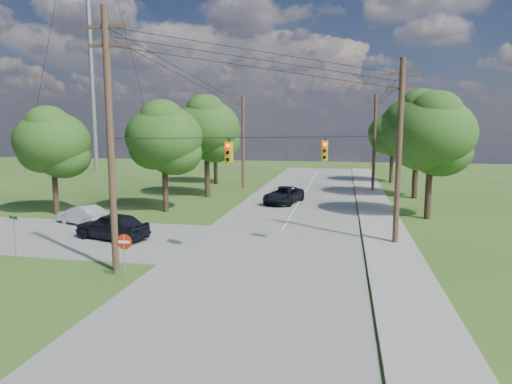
% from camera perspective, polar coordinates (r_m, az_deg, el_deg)
% --- Properties ---
extents(ground, '(140.00, 140.00, 0.00)m').
position_cam_1_polar(ground, '(20.82, -6.14, -10.77)').
color(ground, '#35551C').
rests_on(ground, ground).
extents(main_road, '(10.00, 100.00, 0.03)m').
position_cam_1_polar(main_road, '(25.03, 1.67, -7.41)').
color(main_road, gray).
rests_on(main_road, ground).
extents(sidewalk_east, '(2.60, 100.00, 0.12)m').
position_cam_1_polar(sidewalk_east, '(24.89, 17.23, -7.77)').
color(sidewalk_east, gray).
rests_on(sidewalk_east, ground).
extents(pole_sw, '(2.00, 0.32, 12.00)m').
position_cam_1_polar(pole_sw, '(21.87, -17.76, 6.45)').
color(pole_sw, brown).
rests_on(pole_sw, ground).
extents(pole_ne, '(2.00, 0.32, 10.50)m').
position_cam_1_polar(pole_ne, '(27.00, 17.46, 5.11)').
color(pole_ne, brown).
rests_on(pole_ne, ground).
extents(pole_north_e, '(2.00, 0.32, 10.00)m').
position_cam_1_polar(pole_north_e, '(48.92, 14.57, 6.05)').
color(pole_north_e, brown).
rests_on(pole_north_e, ground).
extents(pole_north_w, '(2.00, 0.32, 10.00)m').
position_cam_1_polar(pole_north_w, '(50.02, -1.62, 6.35)').
color(pole_north_w, brown).
rests_on(pole_north_w, ground).
extents(power_lines, '(13.93, 29.62, 4.93)m').
position_cam_1_polar(power_lines, '(30.75, 2.82, 12.68)').
color(power_lines, black).
rests_on(power_lines, ground).
extents(traffic_signals, '(4.91, 3.27, 1.05)m').
position_cam_1_polar(traffic_signals, '(23.49, 2.84, 5.14)').
color(traffic_signals, gold).
rests_on(traffic_signals, ground).
extents(radio_mast, '(0.70, 0.70, 45.00)m').
position_cam_1_polar(radio_mast, '(76.68, -20.14, 19.58)').
color(radio_mast, gray).
rests_on(radio_mast, ground).
extents(tree_w_near, '(6.00, 6.00, 8.40)m').
position_cam_1_polar(tree_w_near, '(36.54, -11.44, 6.75)').
color(tree_w_near, '#423121').
rests_on(tree_w_near, ground).
extents(tree_w_mid, '(6.40, 6.40, 9.22)m').
position_cam_1_polar(tree_w_mid, '(43.73, -6.23, 7.94)').
color(tree_w_mid, '#423121').
rests_on(tree_w_mid, ground).
extents(tree_w_far, '(6.00, 6.00, 8.73)m').
position_cam_1_polar(tree_w_far, '(53.89, -5.12, 7.65)').
color(tree_w_far, '#423121').
rests_on(tree_w_far, ground).
extents(tree_e_near, '(6.20, 6.20, 8.81)m').
position_cam_1_polar(tree_e_near, '(35.34, 21.10, 6.86)').
color(tree_e_near, '#423121').
rests_on(tree_e_near, ground).
extents(tree_e_mid, '(6.60, 6.60, 9.64)m').
position_cam_1_polar(tree_e_mid, '(45.29, 19.56, 7.94)').
color(tree_e_mid, '#423121').
rests_on(tree_e_mid, ground).
extents(tree_e_far, '(5.80, 5.80, 8.32)m').
position_cam_1_polar(tree_e_far, '(57.08, 16.73, 7.04)').
color(tree_e_far, '#423121').
rests_on(tree_e_far, ground).
extents(tree_cross_n, '(5.60, 5.60, 7.91)m').
position_cam_1_polar(tree_cross_n, '(38.20, -24.11, 5.76)').
color(tree_cross_n, '#423121').
rests_on(tree_cross_n, ground).
extents(car_cross_dark, '(5.06, 3.12, 1.61)m').
position_cam_1_polar(car_cross_dark, '(28.76, -17.53, -4.04)').
color(car_cross_dark, black).
rests_on(car_cross_dark, cross_road).
extents(car_cross_silver, '(4.27, 2.84, 1.33)m').
position_cam_1_polar(car_cross_silver, '(33.74, -20.88, -2.67)').
color(car_cross_silver, silver).
rests_on(car_cross_silver, cross_road).
extents(car_main_north, '(3.48, 5.63, 1.45)m').
position_cam_1_polar(car_main_north, '(40.17, 3.49, -0.39)').
color(car_main_north, black).
rests_on(car_main_north, main_road).
extents(do_not_enter_sign, '(0.70, 0.09, 2.09)m').
position_cam_1_polar(do_not_enter_sign, '(20.94, -16.12, -6.53)').
color(do_not_enter_sign, gray).
rests_on(do_not_enter_sign, ground).
extents(street_name_sign, '(0.66, 0.26, 2.29)m').
position_cam_1_polar(street_name_sign, '(26.18, -27.98, -4.35)').
color(street_name_sign, gray).
rests_on(street_name_sign, ground).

